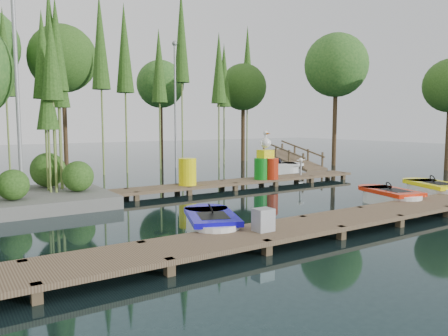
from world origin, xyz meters
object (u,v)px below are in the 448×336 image
boat_red (390,198)px  yellow_barrel (187,172)px  boat_blue (211,225)px  drum_cluster (267,165)px  utility_cabinet (263,220)px

boat_red → yellow_barrel: bearing=139.9°
boat_blue → boat_red: size_ratio=1.02×
boat_red → drum_cluster: size_ratio=1.29×
utility_cabinet → yellow_barrel: size_ratio=0.49×
boat_red → yellow_barrel: yellow_barrel is taller
boat_blue → utility_cabinet: 1.45m
boat_blue → yellow_barrel: (2.43, 5.67, 0.57)m
drum_cluster → boat_blue: bearing=-137.7°
utility_cabinet → drum_cluster: bearing=50.9°
boat_blue → drum_cluster: size_ratio=1.32×
yellow_barrel → boat_blue: bearing=-113.2°
boat_red → drum_cluster: (-0.67, 5.48, 0.65)m
boat_blue → boat_red: (6.74, 0.04, -0.00)m
boat_blue → drum_cluster: 8.23m
utility_cabinet → yellow_barrel: 7.26m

